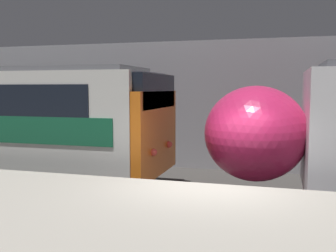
% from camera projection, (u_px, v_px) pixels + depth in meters
% --- Properties ---
extents(ground_plane, '(120.00, 120.00, 0.00)m').
position_uv_depth(ground_plane, '(208.00, 242.00, 7.26)').
color(ground_plane, '#33302D').
extents(station_rear_barrier, '(50.00, 0.15, 4.48)m').
position_uv_depth(station_rear_barrier, '(243.00, 106.00, 13.37)').
color(station_rear_barrier, '#939399').
rests_on(station_rear_barrier, ground).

